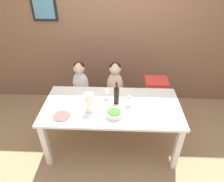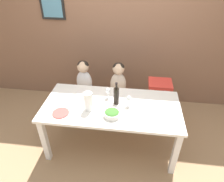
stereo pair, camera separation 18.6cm
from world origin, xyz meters
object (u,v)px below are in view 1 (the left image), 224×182
(salad_bowl_large, at_px, (114,113))
(dinner_plate_back_left, at_px, (82,94))
(chair_right_highchair, at_px, (155,89))
(wine_bottle, at_px, (116,95))
(wine_glass_near, at_px, (129,98))
(dinner_plate_front_left, at_px, (62,116))
(paper_towel_roll, at_px, (89,102))
(person_child_left, at_px, (80,77))
(wine_glass_far, at_px, (107,91))
(chair_far_center, at_px, (115,98))
(person_child_center, at_px, (115,78))
(chair_far_left, at_px, (82,97))

(salad_bowl_large, xyz_separation_m, dinner_plate_back_left, (-0.46, 0.44, -0.03))
(chair_right_highchair, distance_m, wine_bottle, 0.90)
(wine_glass_near, bearing_deg, dinner_plate_front_left, -162.38)
(paper_towel_roll, relative_size, salad_bowl_large, 1.22)
(person_child_left, xyz_separation_m, wine_glass_near, (0.74, -0.62, 0.07))
(paper_towel_roll, bearing_deg, person_child_left, 108.49)
(paper_towel_roll, xyz_separation_m, wine_glass_far, (0.20, 0.27, -0.02))
(salad_bowl_large, distance_m, dinner_plate_back_left, 0.64)
(dinner_plate_front_left, bearing_deg, dinner_plate_back_left, 69.98)
(person_child_left, xyz_separation_m, dinner_plate_back_left, (0.10, -0.41, -0.03))
(paper_towel_roll, relative_size, dinner_plate_front_left, 1.19)
(chair_far_center, distance_m, dinner_plate_front_left, 1.14)
(dinner_plate_back_left, bearing_deg, dinner_plate_front_left, -110.02)
(wine_glass_near, distance_m, salad_bowl_large, 0.30)
(chair_right_highchair, xyz_separation_m, person_child_left, (-1.19, 0.00, 0.19))
(dinner_plate_back_left, bearing_deg, wine_glass_far, -11.47)
(person_child_center, xyz_separation_m, wine_bottle, (0.03, -0.60, 0.09))
(dinner_plate_front_left, bearing_deg, person_child_left, 85.22)
(chair_far_center, height_order, salad_bowl_large, salad_bowl_large)
(chair_far_center, relative_size, dinner_plate_back_left, 2.20)
(salad_bowl_large, bearing_deg, person_child_left, 123.26)
(salad_bowl_large, bearing_deg, dinner_plate_front_left, -177.03)
(chair_far_left, distance_m, person_child_center, 0.67)
(chair_far_left, relative_size, chair_right_highchair, 0.61)
(chair_right_highchair, height_order, dinner_plate_back_left, same)
(chair_right_highchair, distance_m, wine_glass_near, 0.81)
(chair_far_center, relative_size, person_child_left, 0.80)
(wine_bottle, height_order, dinner_plate_front_left, wine_bottle)
(chair_far_left, bearing_deg, chair_far_center, 0.00)
(wine_bottle, relative_size, dinner_plate_front_left, 1.54)
(chair_right_highchair, relative_size, dinner_plate_front_left, 3.63)
(chair_far_left, xyz_separation_m, wine_bottle, (0.58, -0.59, 0.48))
(dinner_plate_front_left, bearing_deg, chair_right_highchair, 34.78)
(paper_towel_roll, height_order, salad_bowl_large, paper_towel_roll)
(chair_far_center, height_order, dinner_plate_front_left, dinner_plate_front_left)
(dinner_plate_back_left, bearing_deg, chair_far_center, 42.25)
(salad_bowl_large, bearing_deg, chair_right_highchair, 53.07)
(chair_far_left, distance_m, wine_bottle, 0.96)
(wine_bottle, height_order, wine_glass_far, wine_bottle)
(person_child_left, distance_m, paper_towel_roll, 0.80)
(person_child_left, relative_size, person_child_center, 1.00)
(wine_glass_near, xyz_separation_m, salad_bowl_large, (-0.19, -0.23, -0.07))
(person_child_center, distance_m, wine_glass_far, 0.50)
(chair_far_center, bearing_deg, person_child_left, 179.83)
(chair_far_center, height_order, person_child_center, person_child_center)
(chair_far_left, distance_m, wine_glass_near, 1.07)
(wine_glass_near, relative_size, wine_glass_far, 1.00)
(chair_right_highchair, xyz_separation_m, wine_glass_far, (-0.74, -0.48, 0.27))
(chair_far_left, relative_size, person_child_left, 0.80)
(wine_glass_near, relative_size, dinner_plate_back_left, 0.74)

